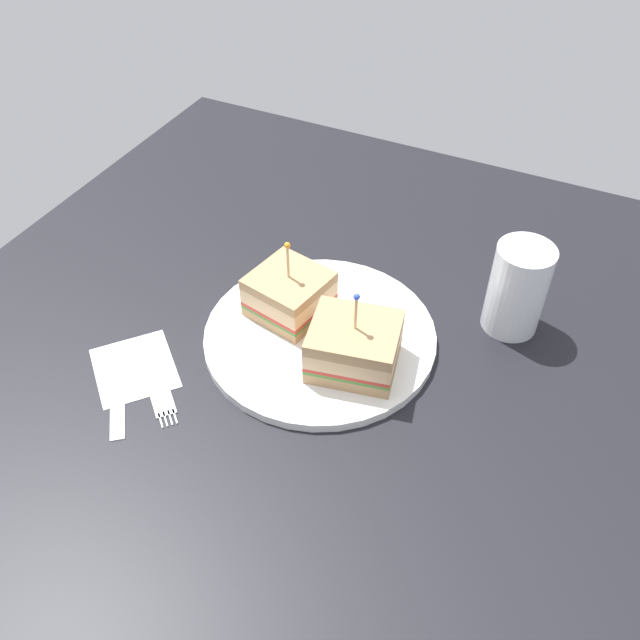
{
  "coord_description": "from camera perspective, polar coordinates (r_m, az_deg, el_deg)",
  "views": [
    {
      "loc": [
        49.52,
        23.97,
        56.15
      ],
      "look_at": [
        0.0,
        0.0,
        3.09
      ],
      "focal_mm": 38.2,
      "sensor_mm": 36.0,
      "label": 1
    }
  ],
  "objects": [
    {
      "name": "fork",
      "position": [
        0.75,
        -13.32,
        -5.72
      ],
      "size": [
        9.83,
        10.69,
        0.35
      ],
      "color": "silver",
      "rests_on": "ground_plane"
    },
    {
      "name": "plate",
      "position": [
        0.78,
        -0.0,
        -1.34
      ],
      "size": [
        26.6,
        26.6,
        1.09
      ],
      "primitive_type": "cylinder",
      "color": "white",
      "rests_on": "ground_plane"
    },
    {
      "name": "sandwich_half_back",
      "position": [
        0.79,
        -2.59,
        2.19
      ],
      "size": [
        9.44,
        9.53,
        10.08
      ],
      "color": "tan",
      "rests_on": "plate"
    },
    {
      "name": "knife",
      "position": [
        0.76,
        -16.62,
        -6.05
      ],
      "size": [
        11.34,
        9.12,
        0.35
      ],
      "color": "silver",
      "rests_on": "ground_plane"
    },
    {
      "name": "drink_glass",
      "position": [
        0.8,
        16.12,
        2.19
      ],
      "size": [
        6.53,
        6.53,
        11.06
      ],
      "color": "beige",
      "rests_on": "ground_plane"
    },
    {
      "name": "napkin",
      "position": [
        0.78,
        -15.27,
        -3.88
      ],
      "size": [
        12.57,
        12.65,
        0.15
      ],
      "primitive_type": "cube",
      "rotation": [
        0.0,
        0.0,
        7.13
      ],
      "color": "white",
      "rests_on": "ground_plane"
    },
    {
      "name": "sandwich_half_front",
      "position": [
        0.73,
        2.88,
        -2.21
      ],
      "size": [
        9.77,
        10.71,
        10.24
      ],
      "color": "tan",
      "rests_on": "plate"
    },
    {
      "name": "ground_plane",
      "position": [
        0.79,
        -0.0,
        -2.13
      ],
      "size": [
        91.71,
        91.71,
        2.0
      ],
      "primitive_type": "cube",
      "color": "black"
    }
  ]
}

